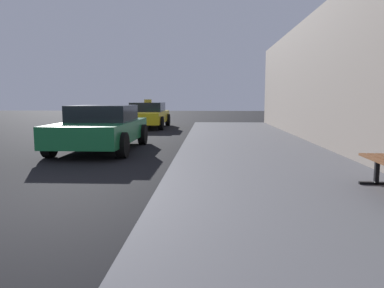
# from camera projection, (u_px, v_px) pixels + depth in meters

# --- Properties ---
(sidewalk) EXTENTS (4.00, 32.00, 0.15)m
(sidewalk) POSITION_uv_depth(u_px,v_px,m) (315.00, 218.00, 4.15)
(sidewalk) COLOR #5B5B60
(sidewalk) RESTS_ON ground_plane
(car_green) EXTENTS (2.07, 4.22, 1.27)m
(car_green) POSITION_uv_depth(u_px,v_px,m) (102.00, 127.00, 10.19)
(car_green) COLOR #196638
(car_green) RESTS_ON ground_plane
(car_yellow) EXTENTS (1.98, 4.30, 1.43)m
(car_yellow) POSITION_uv_depth(u_px,v_px,m) (148.00, 115.00, 18.17)
(car_yellow) COLOR yellow
(car_yellow) RESTS_ON ground_plane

